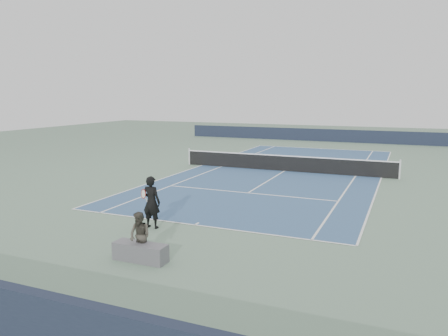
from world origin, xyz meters
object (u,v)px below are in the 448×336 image
at_px(tennis_net, 285,163).
at_px(spectator_bench, 140,244).
at_px(tennis_player, 151,202).
at_px(tennis_ball, 143,231).

distance_m(tennis_net, spectator_bench, 15.42).
relative_size(tennis_player, tennis_ball, 25.32).
bearing_deg(tennis_net, tennis_player, -95.57).
bearing_deg(spectator_bench, tennis_net, 90.40).
relative_size(tennis_ball, spectator_bench, 0.04).
bearing_deg(spectator_bench, tennis_player, 116.34).
bearing_deg(tennis_player, tennis_ball, -94.03).
bearing_deg(tennis_ball, spectator_bench, -57.69).
relative_size(tennis_net, tennis_player, 7.11).
height_order(tennis_net, spectator_bench, spectator_bench).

